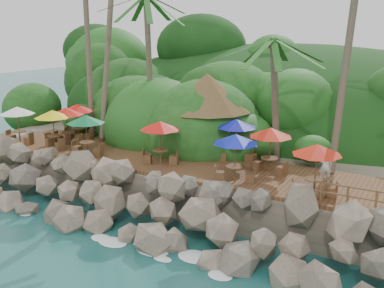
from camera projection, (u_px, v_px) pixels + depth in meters
The scene contains 10 objects.
ground at pixel (127, 247), 20.22m from camera, with size 140.00×140.00×0.00m, color #19514F.
land_base at pixel (258, 145), 33.43m from camera, with size 32.00×25.20×2.10m, color gray.
jungle_hill at pixel (288, 137), 40.01m from camera, with size 44.80×28.00×15.40m, color #143811.
seawall at pixel (151, 208), 21.61m from camera, with size 29.00×4.00×2.30m, color gray, non-canonical shape.
terrace at pixel (192, 165), 24.71m from camera, with size 26.00×5.00×0.20m, color brown.
jungle_foliage at pixel (252, 162), 32.85m from camera, with size 44.00×16.00×12.00m, color #143811, non-canonical shape.
foam_line at pixel (131, 243), 20.46m from camera, with size 25.20×0.80×0.06m.
palapa at pixel (207, 92), 26.85m from camera, with size 5.45×5.45×4.60m.
dining_clusters at pixel (165, 126), 24.72m from camera, with size 25.80×5.40×2.38m.
waiter at pixel (325, 166), 21.41m from camera, with size 0.62×0.41×1.70m, color silver.
Camera 1 is at (11.59, -14.56, 9.61)m, focal length 42.08 mm.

